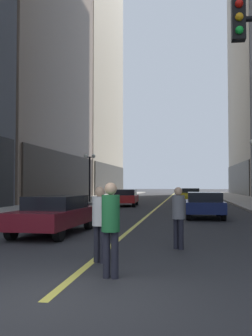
{
  "coord_description": "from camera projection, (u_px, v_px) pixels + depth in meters",
  "views": [
    {
      "loc": [
        2.07,
        -5.53,
        1.73
      ],
      "look_at": [
        -3.42,
        30.51,
        3.24
      ],
      "focal_mm": 41.74,
      "sensor_mm": 36.0,
      "label": 1
    }
  ],
  "objects": [
    {
      "name": "car_yellow",
      "position": [
        191.0,
        194.0,
        39.43
      ],
      "size": [
        2.1,
        4.36,
        1.32
      ],
      "color": "yellow",
      "rests_on": "ground"
    },
    {
      "name": "car_maroon",
      "position": [
        55.0,
        213.0,
        13.62
      ],
      "size": [
        1.96,
        4.68,
        1.32
      ],
      "color": "maroon",
      "rests_on": "ground"
    },
    {
      "name": "car_red",
      "position": [
        125.0,
        197.0,
        30.92
      ],
      "size": [
        2.0,
        4.16,
        1.32
      ],
      "color": "#B21919",
      "rests_on": "ground"
    },
    {
      "name": "ground_plane",
      "position": [
        165.0,
        201.0,
        40.28
      ],
      "size": [
        200.0,
        200.0,
        0.0
      ],
      "primitive_type": "plane",
      "color": "#2D2D30"
    },
    {
      "name": "building_left_far",
      "position": [
        82.0,
        63.0,
        68.3
      ],
      "size": [
        10.77,
        26.0,
        46.2
      ],
      "color": "#B7AD99",
      "rests_on": "ground"
    },
    {
      "name": "sidewalk_left",
      "position": [
        87.0,
        200.0,
        41.52
      ],
      "size": [
        4.5,
        78.0,
        0.15
      ],
      "primitive_type": "cube",
      "color": "#9E9991",
      "rests_on": "ground"
    },
    {
      "name": "sidewalk_right",
      "position": [
        248.0,
        201.0,
        39.04
      ],
      "size": [
        4.5,
        78.0,
        0.15
      ],
      "primitive_type": "cube",
      "color": "#9E9991",
      "rests_on": "ground"
    },
    {
      "name": "pedestrian_in_grey_suit",
      "position": [
        178.0,
        213.0,
        10.45
      ],
      "size": [
        0.47,
        0.47,
        1.65
      ],
      "color": "black",
      "rests_on": "ground"
    },
    {
      "name": "pedestrian_in_white_shirt",
      "position": [
        100.0,
        218.0,
        8.65
      ],
      "size": [
        0.45,
        0.45,
        1.68
      ],
      "color": "black",
      "rests_on": "ground"
    },
    {
      "name": "pedestrian_in_green_parka",
      "position": [
        111.0,
        222.0,
        7.22
      ],
      "size": [
        0.38,
        0.38,
        1.76
      ],
      "color": "black",
      "rests_on": "ground"
    },
    {
      "name": "lane_centre_stripe",
      "position": [
        165.0,
        201.0,
        40.28
      ],
      "size": [
        0.16,
        70.0,
        0.01
      ],
      "primitive_type": "cube",
      "color": "#E5D64C",
      "rests_on": "ground"
    },
    {
      "name": "street_lamp_left_far",
      "position": [
        90.0,
        167.0,
        34.93
      ],
      "size": [
        1.06,
        0.36,
        4.43
      ],
      "color": "black",
      "rests_on": "ground"
    },
    {
      "name": "car_navy",
      "position": [
        204.0,
        204.0,
        19.87
      ],
      "size": [
        1.88,
        4.01,
        1.32
      ],
      "color": "#141E4C",
      "rests_on": "ground"
    }
  ]
}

